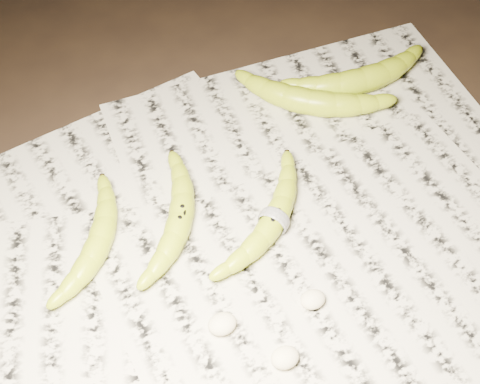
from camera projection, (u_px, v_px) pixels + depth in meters
name	position (u px, v px, depth m)	size (l,w,h in m)	color
ground	(242.00, 243.00, 0.88)	(3.00, 3.00, 0.00)	black
newspaper_patch	(222.00, 237.00, 0.88)	(0.90, 0.70, 0.01)	beige
banana_left_b	(99.00, 240.00, 0.86)	(0.17, 0.05, 0.03)	#C1CE19
banana_center	(180.00, 217.00, 0.88)	(0.19, 0.06, 0.03)	#C1CE19
banana_taped	(274.00, 219.00, 0.88)	(0.20, 0.05, 0.03)	#C1CE19
banana_upper_a	(310.00, 100.00, 1.00)	(0.21, 0.07, 0.04)	#C1CE19
banana_upper_b	(362.00, 79.00, 1.03)	(0.20, 0.07, 0.04)	#C1CE19
measuring_tape	(274.00, 219.00, 0.88)	(0.04, 0.04, 0.00)	white
flesh_chunk_a	(222.00, 323.00, 0.79)	(0.04, 0.03, 0.02)	#F0E9BA
flesh_chunk_b	(285.00, 356.00, 0.77)	(0.03, 0.03, 0.02)	#F0E9BA
flesh_chunk_c	(313.00, 298.00, 0.82)	(0.03, 0.03, 0.02)	#F0E9BA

